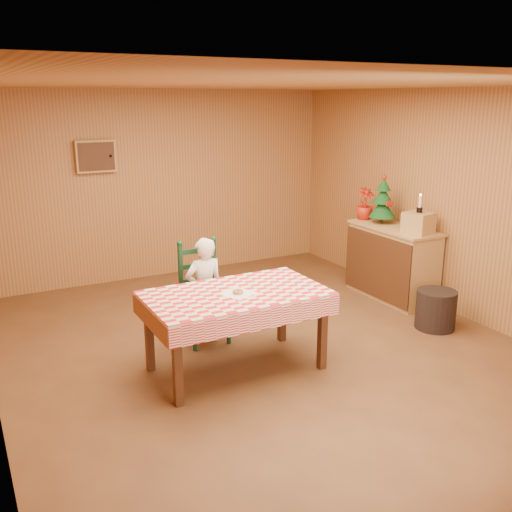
# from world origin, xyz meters

# --- Properties ---
(ground) EXTENTS (6.00, 6.00, 0.00)m
(ground) POSITION_xyz_m (0.00, 0.00, 0.00)
(ground) COLOR brown
(ground) RESTS_ON ground
(cabin_walls) EXTENTS (5.10, 6.05, 2.65)m
(cabin_walls) POSITION_xyz_m (-0.00, 0.53, 1.83)
(cabin_walls) COLOR #AA713D
(cabin_walls) RESTS_ON ground
(dining_table) EXTENTS (1.66, 0.96, 0.77)m
(dining_table) POSITION_xyz_m (-0.44, -0.23, 0.69)
(dining_table) COLOR #4B2814
(dining_table) RESTS_ON ground
(ladder_chair) EXTENTS (0.44, 0.40, 1.08)m
(ladder_chair) POSITION_xyz_m (-0.44, 0.56, 0.50)
(ladder_chair) COLOR black
(ladder_chair) RESTS_ON ground
(seated_child) EXTENTS (0.41, 0.27, 1.12)m
(seated_child) POSITION_xyz_m (-0.44, 0.50, 0.56)
(seated_child) COLOR white
(seated_child) RESTS_ON ground
(napkin) EXTENTS (0.34, 0.34, 0.00)m
(napkin) POSITION_xyz_m (-0.44, -0.28, 0.77)
(napkin) COLOR white
(napkin) RESTS_ON dining_table
(donut) EXTENTS (0.13, 0.13, 0.03)m
(donut) POSITION_xyz_m (-0.44, -0.28, 0.79)
(donut) COLOR #BA7642
(donut) RESTS_ON napkin
(shelf_unit) EXTENTS (0.54, 1.24, 0.93)m
(shelf_unit) POSITION_xyz_m (2.21, 0.65, 0.47)
(shelf_unit) COLOR tan
(shelf_unit) RESTS_ON ground
(crate) EXTENTS (0.36, 0.36, 0.25)m
(crate) POSITION_xyz_m (2.21, 0.25, 1.06)
(crate) COLOR tan
(crate) RESTS_ON shelf_unit
(christmas_tree) EXTENTS (0.34, 0.34, 0.62)m
(christmas_tree) POSITION_xyz_m (2.21, 0.90, 1.21)
(christmas_tree) COLOR #4B2814
(christmas_tree) RESTS_ON shelf_unit
(flower_arrangement) EXTENTS (0.25, 0.25, 0.42)m
(flower_arrangement) POSITION_xyz_m (2.16, 1.20, 1.14)
(flower_arrangement) COLOR #AE1D10
(flower_arrangement) RESTS_ON shelf_unit
(candle_set) EXTENTS (0.07, 0.07, 0.22)m
(candle_set) POSITION_xyz_m (2.21, 0.25, 1.24)
(candle_set) COLOR black
(candle_set) RESTS_ON crate
(storage_bin) EXTENTS (0.45, 0.45, 0.44)m
(storage_bin) POSITION_xyz_m (1.95, -0.38, 0.22)
(storage_bin) COLOR black
(storage_bin) RESTS_ON ground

